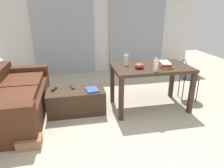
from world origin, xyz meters
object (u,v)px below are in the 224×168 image
(coffee_table, at_px, (76,101))
(bottle_near, at_px, (156,65))
(tv_remote_secondary, at_px, (72,87))
(shoebox, at_px, (29,142))
(bottle_far, at_px, (126,60))
(magazine, at_px, (92,90))
(couch, at_px, (14,99))
(wire_chair, at_px, (186,75))
(tv_remote_primary, at_px, (54,89))
(bowl, at_px, (139,66))
(craft_table, at_px, (151,72))
(book_stack, at_px, (165,65))

(coffee_table, height_order, bottle_near, bottle_near)
(coffee_table, relative_size, tv_remote_secondary, 5.32)
(shoebox, bearing_deg, bottle_far, 30.39)
(magazine, xyz_separation_m, shoebox, (-0.92, -0.78, -0.36))
(magazine, distance_m, shoebox, 1.25)
(magazine, bearing_deg, tv_remote_secondary, 140.50)
(tv_remote_secondary, bearing_deg, couch, 168.11)
(wire_chair, bearing_deg, bottle_near, -150.63)
(tv_remote_primary, distance_m, shoebox, 1.03)
(couch, relative_size, coffee_table, 2.05)
(bottle_far, height_order, bowl, bottle_far)
(craft_table, height_order, book_stack, book_stack)
(tv_remote_primary, distance_m, tv_remote_secondary, 0.31)
(bottle_far, relative_size, bowl, 1.42)
(tv_remote_secondary, relative_size, shoebox, 0.57)
(bowl, height_order, shoebox, bowl)
(coffee_table, distance_m, book_stack, 1.64)
(craft_table, relative_size, bottle_far, 6.01)
(bowl, xyz_separation_m, tv_remote_secondary, (-1.11, 0.29, -0.40))
(book_stack, distance_m, tv_remote_secondary, 1.64)
(bottle_far, relative_size, book_stack, 0.69)
(tv_remote_primary, height_order, tv_remote_secondary, same)
(coffee_table, height_order, tv_remote_secondary, tv_remote_secondary)
(coffee_table, bearing_deg, couch, 174.72)
(couch, relative_size, bottle_near, 9.07)
(bowl, bearing_deg, coffee_table, 170.72)
(book_stack, relative_size, tv_remote_primary, 2.12)
(craft_table, bearing_deg, coffee_table, 176.89)
(bottle_near, relative_size, book_stack, 0.68)
(craft_table, distance_m, bottle_near, 0.37)
(craft_table, xyz_separation_m, tv_remote_primary, (-1.67, 0.15, -0.25))
(magazine, bearing_deg, tv_remote_primary, 157.50)
(wire_chair, xyz_separation_m, shoebox, (-2.77, -0.97, -0.44))
(craft_table, height_order, bowl, bowl)
(coffee_table, height_order, shoebox, coffee_table)
(bottle_far, distance_m, book_stack, 0.66)
(coffee_table, xyz_separation_m, tv_remote_primary, (-0.36, 0.08, 0.22))
(tv_remote_primary, bearing_deg, magazine, 8.39)
(shoebox, bearing_deg, book_stack, 17.51)
(wire_chair, xyz_separation_m, bottle_far, (-1.24, -0.06, 0.36))
(wire_chair, bearing_deg, coffee_table, -176.88)
(bowl, height_order, magazine, bowl)
(bottle_near, bearing_deg, shoebox, -165.99)
(wire_chair, bearing_deg, couch, -179.61)
(tv_remote_primary, relative_size, tv_remote_secondary, 0.83)
(coffee_table, bearing_deg, bottle_near, -16.75)
(craft_table, xyz_separation_m, tv_remote_secondary, (-1.36, 0.19, -0.25))
(craft_table, distance_m, bowl, 0.31)
(coffee_table, bearing_deg, wire_chair, 3.12)
(bottle_near, bearing_deg, bottle_far, 130.15)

